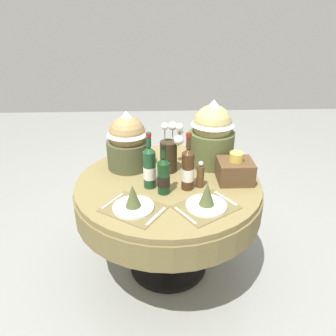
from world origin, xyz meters
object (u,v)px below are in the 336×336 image
Objects in this scene: place_setting_left at (133,202)px; gift_tub_back_right at (212,131)px; dining_table at (168,197)px; wine_bottle_right at (188,169)px; place_setting_right at (207,200)px; wine_bottle_left at (149,167)px; woven_basket_side_right at (235,170)px; gift_tub_back_left at (128,139)px; wine_bottle_centre at (164,175)px; flower_vase at (170,151)px; pepper_mill at (200,175)px.

gift_tub_back_right reaches higher than place_setting_left.
dining_table is at bearing -141.32° from gift_tub_back_right.
place_setting_left is 1.13× the size of wine_bottle_right.
wine_bottle_left reaches higher than place_setting_right.
place_setting_right is at bearing -126.92° from woven_basket_side_right.
place_setting_right reaches higher than dining_table.
place_setting_left is at bearing -110.20° from wine_bottle_left.
place_setting_right is 1.02× the size of gift_tub_back_left.
wine_bottle_centre is at bearing -102.66° from dining_table.
gift_tub_back_left is (-0.15, 0.30, 0.08)m from wine_bottle_left.
gift_tub_back_right is at bearing 48.97° from wine_bottle_centre.
flower_vase is (0.02, 0.15, 0.28)m from dining_table.
wine_bottle_left is 0.57m from woven_basket_side_right.
gift_tub_back_left is at bearing -176.92° from gift_tub_back_right.
wine_bottle_left reaches higher than woven_basket_side_right.
wine_bottle_right is at bearing -40.07° from gift_tub_back_left.
gift_tub_back_right is at bearing 60.58° from wine_bottle_right.
wine_bottle_right is (0.33, 0.22, 0.09)m from place_setting_left.
wine_bottle_centre is 0.68× the size of gift_tub_back_right.
flower_vase is 0.31m from gift_tub_back_left.
wine_bottle_centre is 0.78× the size of gift_tub_back_left.
wine_bottle_left is at bearing -62.86° from gift_tub_back_left.
gift_tub_back_left is (-0.06, 0.55, 0.17)m from place_setting_left.
wine_bottle_centre is 0.16m from wine_bottle_right.
place_setting_left is 0.41m from wine_bottle_right.
flower_vase is 1.61× the size of woven_basket_side_right.
woven_basket_side_right reaches higher than pepper_mill.
wine_bottle_right is at bearing -167.92° from pepper_mill.
wine_bottle_centre reaches higher than woven_basket_side_right.
wine_bottle_right is at bearing -68.25° from flower_vase.
wine_bottle_left is at bearing 69.80° from place_setting_left.
gift_tub_back_right reaches higher than wine_bottle_centre.
wine_bottle_centre is at bearing -164.22° from woven_basket_side_right.
woven_basket_side_right is (0.66, 0.31, 0.03)m from place_setting_left.
wine_bottle_right is at bearing -7.44° from wine_bottle_left.
pepper_mill is 0.38× the size of gift_tub_back_right.
woven_basket_side_right reaches higher than place_setting_left.
wine_bottle_right reaches higher than wine_bottle_left.
gift_tub_back_left reaches higher than place_setting_left.
wine_bottle_left reaches higher than dining_table.
place_setting_left is at bearing -135.90° from wine_bottle_centre.
wine_bottle_right is at bearing 112.21° from place_setting_right.
place_setting_left is 0.42m from place_setting_right.
place_setting_left is 1.17× the size of flower_vase.
gift_tub_back_left is (-0.24, 0.38, 0.10)m from wine_bottle_centre.
dining_table is at bearing 77.34° from wine_bottle_centre.
pepper_mill is at bearing -51.79° from flower_vase.
flower_vase is at bearing 57.47° from wine_bottle_left.
place_setting_right is 1.31× the size of wine_bottle_centre.
pepper_mill is 0.40m from gift_tub_back_right.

